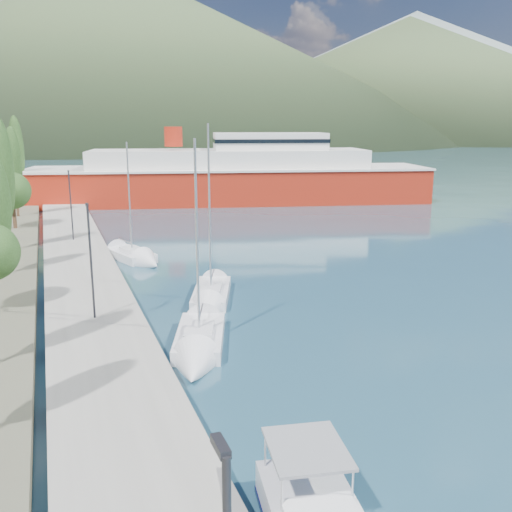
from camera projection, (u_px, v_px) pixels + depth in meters
name	position (u px, v px, depth m)	size (l,w,h in m)	color
ground	(96.00, 171.00, 129.99)	(1400.00, 1400.00, 0.00)	#23485B
quay	(81.00, 272.00, 40.98)	(5.00, 88.00, 0.80)	gray
hills_far	(183.00, 59.00, 614.50)	(1480.00, 900.00, 180.00)	slate
hills_near	(209.00, 64.00, 382.36)	(1010.00, 520.00, 115.00)	#3F5230
tree_row	(3.00, 188.00, 44.32)	(3.61, 62.30, 11.06)	#47301E
lamp_posts	(92.00, 260.00, 28.96)	(0.15, 46.22, 6.06)	#2D2D33
sailboat_near	(197.00, 353.00, 26.85)	(4.69, 8.05, 11.09)	silver
sailboat_mid	(209.00, 303.00, 34.23)	(4.84, 8.35, 11.68)	silver
sailboat_far	(140.00, 259.00, 45.28)	(4.36, 7.35, 10.30)	silver
ferry	(231.00, 178.00, 79.20)	(56.03, 24.03, 10.89)	#A52110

